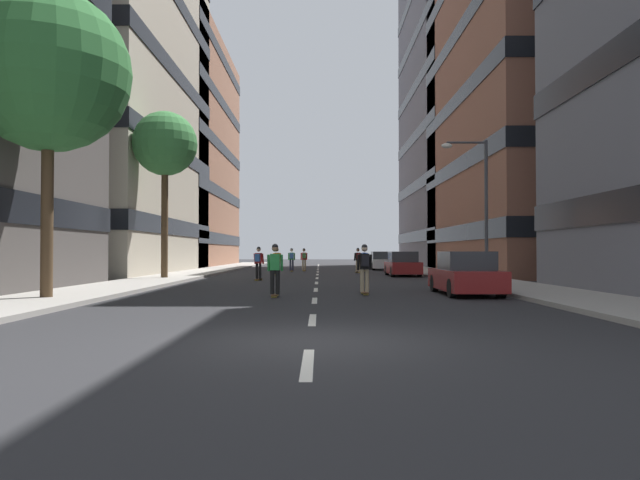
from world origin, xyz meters
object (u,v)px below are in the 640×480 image
(skater_5, at_px, (294,258))
(skater_7, at_px, (280,260))
(parked_car_far, at_px, (384,261))
(skater_0, at_px, (367,266))
(skater_1, at_px, (367,258))
(street_tree_mid, at_px, (52,72))
(streetlamp_right, at_px, (481,194))
(parked_car_mid, at_px, (468,275))
(skater_6, at_px, (361,259))
(skater_3, at_px, (278,268))
(parked_car_near, at_px, (405,265))
(skater_2, at_px, (307,258))
(street_tree_near, at_px, (168,145))
(skater_4, at_px, (261,261))

(skater_5, bearing_deg, skater_7, -95.02)
(parked_car_far, bearing_deg, skater_0, -97.32)
(skater_0, distance_m, skater_1, 24.09)
(street_tree_mid, relative_size, streetlamp_right, 1.44)
(skater_5, bearing_deg, streetlamp_right, -61.26)
(parked_car_mid, xyz_separation_m, skater_1, (-1.69, 24.05, 0.29))
(skater_0, bearing_deg, skater_6, 86.86)
(skater_3, bearing_deg, parked_car_near, 68.04)
(parked_car_near, height_order, parked_car_mid, same)
(parked_car_far, height_order, skater_0, skater_0)
(skater_6, bearing_deg, skater_2, 134.24)
(skater_1, bearing_deg, street_tree_near, -130.78)
(parked_car_mid, bearing_deg, parked_car_near, 90.00)
(skater_2, bearing_deg, street_tree_near, -116.61)
(parked_car_far, relative_size, skater_7, 2.47)
(skater_5, bearing_deg, parked_car_mid, -72.70)
(street_tree_near, relative_size, skater_2, 4.99)
(street_tree_mid, bearing_deg, skater_7, 73.93)
(streetlamp_right, xyz_separation_m, skater_0, (-5.70, -6.11, -3.12))
(skater_7, bearing_deg, skater_4, -94.04)
(skater_2, relative_size, skater_5, 1.00)
(skater_3, bearing_deg, skater_1, 78.89)
(skater_2, distance_m, skater_6, 5.65)
(street_tree_mid, height_order, skater_7, street_tree_mid)
(skater_7, bearing_deg, skater_2, 79.36)
(skater_3, height_order, skater_6, same)
(parked_car_far, xyz_separation_m, street_tree_mid, (-13.42, -30.37, 6.32))
(parked_car_near, relative_size, skater_7, 2.47)
(street_tree_mid, distance_m, skater_1, 29.87)
(streetlamp_right, xyz_separation_m, skater_4, (-10.50, 3.70, -3.12))
(street_tree_mid, bearing_deg, skater_2, 75.50)
(skater_4, xyz_separation_m, skater_7, (0.47, 6.68, -0.03))
(parked_car_near, distance_m, street_tree_mid, 23.44)
(skater_2, bearing_deg, skater_7, -100.64)
(streetlamp_right, bearing_deg, skater_7, 133.98)
(skater_6, xyz_separation_m, skater_7, (-5.45, -3.98, -0.03))
(skater_0, bearing_deg, skater_2, 96.56)
(parked_car_near, bearing_deg, parked_car_far, 90.00)
(parked_car_near, bearing_deg, skater_0, -102.99)
(parked_car_near, xyz_separation_m, skater_5, (-7.27, 7.94, 0.32))
(streetlamp_right, distance_m, skater_6, 15.40)
(skater_2, xyz_separation_m, skater_7, (-1.51, -8.03, -0.03))
(skater_0, distance_m, skater_6, 20.50)
(street_tree_mid, distance_m, skater_6, 26.42)
(skater_1, relative_size, skater_2, 1.00)
(parked_car_near, relative_size, skater_3, 2.47)
(skater_1, height_order, skater_7, same)
(skater_0, xyz_separation_m, skater_6, (1.12, 20.47, 0.00))
(parked_car_far, height_order, skater_1, skater_1)
(street_tree_mid, distance_m, skater_2, 28.84)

